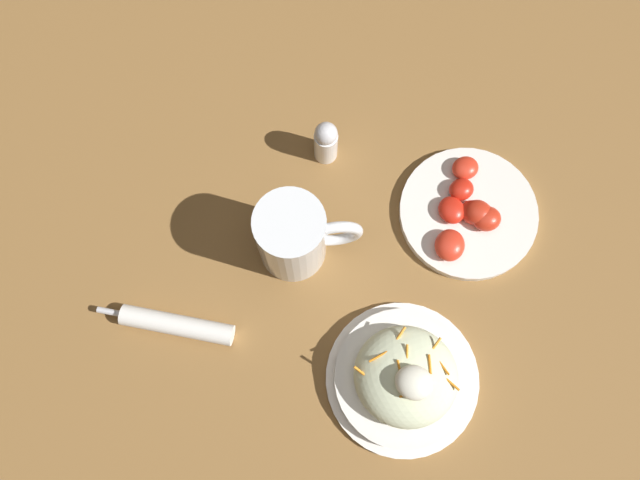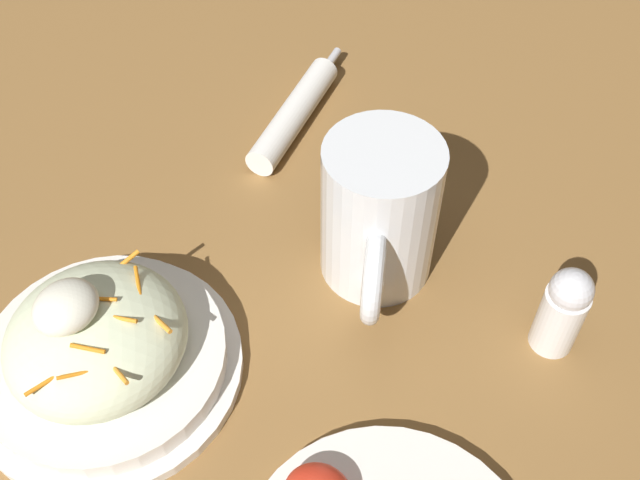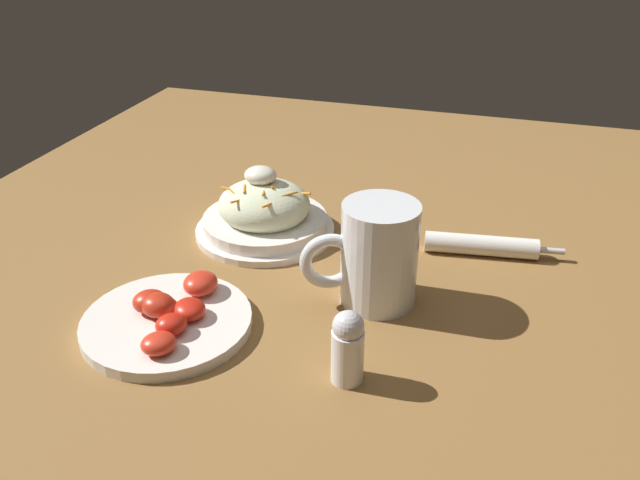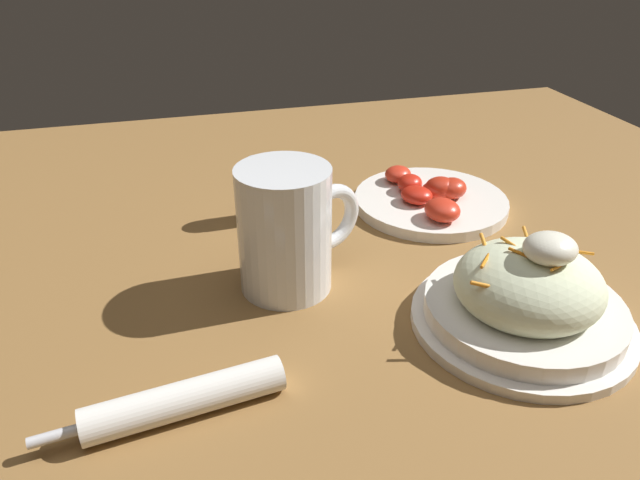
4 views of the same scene
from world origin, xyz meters
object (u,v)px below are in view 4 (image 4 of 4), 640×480
(salad_plate, at_px, (526,297))
(salt_shaker, at_px, (256,188))
(beer_mug, at_px, (287,236))
(napkin_roll, at_px, (183,400))
(tomato_plate, at_px, (430,198))

(salad_plate, xyz_separation_m, salt_shaker, (0.21, -0.29, 0.01))
(beer_mug, distance_m, napkin_roll, 0.21)
(salad_plate, height_order, beer_mug, beer_mug)
(napkin_roll, height_order, salt_shaker, salt_shaker)
(beer_mug, distance_m, tomato_plate, 0.27)
(beer_mug, xyz_separation_m, salt_shaker, (0.01, -0.16, -0.02))
(salad_plate, bearing_deg, salt_shaker, -54.42)
(napkin_roll, distance_m, salt_shaker, 0.34)
(salt_shaker, bearing_deg, beer_mug, 91.88)
(tomato_plate, bearing_deg, salt_shaker, -7.17)
(tomato_plate, bearing_deg, napkin_roll, 40.02)
(salt_shaker, bearing_deg, tomato_plate, 172.83)
(napkin_roll, xyz_separation_m, tomato_plate, (-0.35, -0.29, -0.00))
(tomato_plate, bearing_deg, salad_plate, 84.95)
(salt_shaker, bearing_deg, salad_plate, 125.58)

